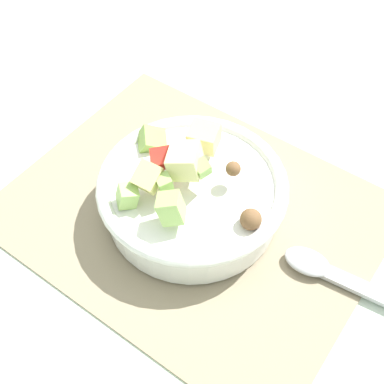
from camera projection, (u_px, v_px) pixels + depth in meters
ground_plane at (192, 213)px, 0.68m from camera, size 2.40×2.40×0.00m
placemat at (192, 212)px, 0.68m from camera, size 0.46×0.36×0.01m
salad_bowl at (191, 195)px, 0.64m from camera, size 0.23×0.23×0.12m
serving_spoon at (347, 280)px, 0.61m from camera, size 0.23×0.05×0.01m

